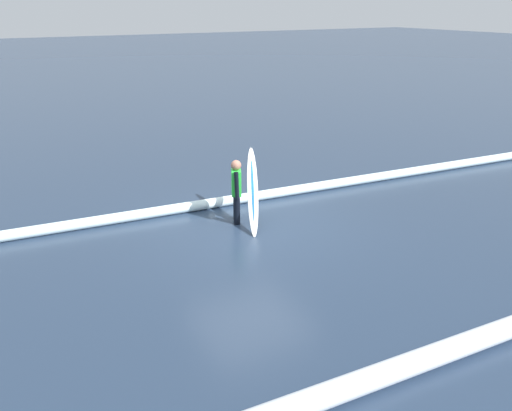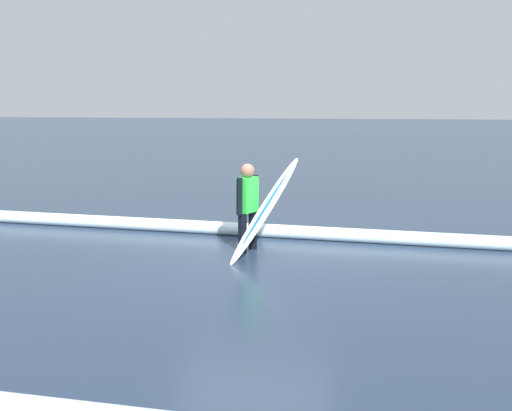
{
  "view_description": "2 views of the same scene",
  "coord_description": "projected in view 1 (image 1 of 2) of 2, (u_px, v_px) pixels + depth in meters",
  "views": [
    {
      "loc": [
        5.15,
        9.36,
        4.53
      ],
      "look_at": [
        0.54,
        1.22,
        0.97
      ],
      "focal_mm": 37.71,
      "sensor_mm": 36.0,
      "label": 1
    },
    {
      "loc": [
        -1.63,
        9.04,
        2.38
      ],
      "look_at": [
        -0.18,
        0.64,
        0.91
      ],
      "focal_mm": 42.91,
      "sensor_mm": 36.0,
      "label": 2
    }
  ],
  "objects": [
    {
      "name": "ground_plane",
      "position": [
        250.0,
        226.0,
        11.59
      ],
      "size": [
        143.83,
        143.83,
        0.0
      ],
      "primitive_type": "plane",
      "color": "#25364D"
    },
    {
      "name": "surfer",
      "position": [
        236.0,
        188.0,
        11.55
      ],
      "size": [
        0.33,
        0.51,
        1.4
      ],
      "rotation": [
        0.0,
        0.0,
        1.13
      ],
      "color": "black",
      "rests_on": "ground_plane"
    },
    {
      "name": "surfboard",
      "position": [
        253.0,
        190.0,
        11.6
      ],
      "size": [
        1.01,
        1.7,
        1.47
      ],
      "color": "white",
      "rests_on": "ground_plane"
    },
    {
      "name": "wave_crest_foreground",
      "position": [
        133.0,
        216.0,
        11.84
      ],
      "size": [
        23.99,
        2.11,
        0.23
      ],
      "primitive_type": "cylinder",
      "rotation": [
        0.0,
        1.57,
        -0.08
      ],
      "color": "white",
      "rests_on": "ground_plane"
    }
  ]
}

